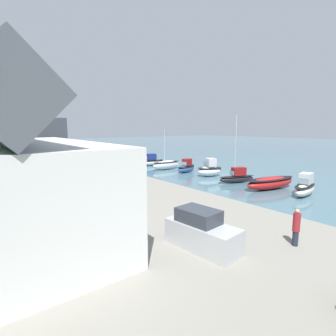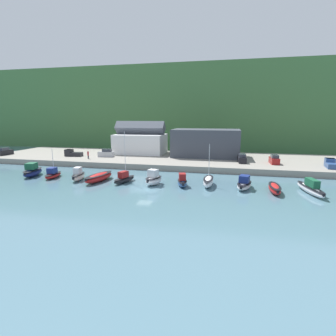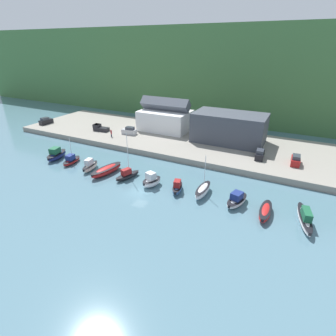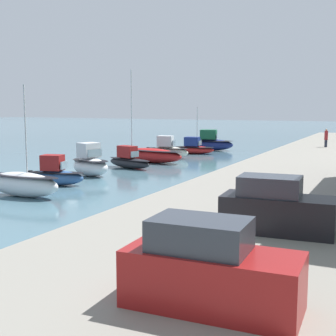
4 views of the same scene
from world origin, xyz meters
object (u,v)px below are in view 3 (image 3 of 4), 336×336
at_px(moored_boat_1, 71,160).
at_px(moored_boat_8, 237,200).
at_px(moored_boat_0, 56,155).
at_px(parked_car_3, 260,154).
at_px(moored_boat_3, 106,170).
at_px(moored_boat_10, 305,218).
at_px(moored_boat_6, 177,187).
at_px(pickup_truck_0, 100,128).
at_px(person_on_quay, 111,133).
at_px(moored_boat_2, 90,166).
at_px(parked_car_2, 129,131).
at_px(moored_boat_7, 203,190).
at_px(moored_boat_5, 152,181).
at_px(parked_car_1, 46,121).
at_px(moored_boat_4, 127,175).
at_px(parked_car_0, 296,160).
at_px(moored_boat_9, 265,212).

bearing_deg(moored_boat_1, moored_boat_8, -7.75).
height_order(moored_boat_0, parked_car_3, parked_car_3).
relative_size(moored_boat_3, moored_boat_10, 0.96).
distance_m(moored_boat_1, moored_boat_8, 38.06).
distance_m(moored_boat_6, parked_car_3, 22.88).
height_order(moored_boat_8, moored_boat_10, moored_boat_10).
height_order(moored_boat_0, moored_boat_3, moored_boat_0).
xyz_separation_m(moored_boat_10, pickup_truck_0, (-56.33, 19.89, 1.32)).
distance_m(moored_boat_3, person_on_quay, 20.64).
height_order(moored_boat_2, parked_car_2, parked_car_2).
bearing_deg(parked_car_3, moored_boat_7, -113.71).
relative_size(moored_boat_5, parked_car_1, 1.07).
height_order(moored_boat_4, parked_car_3, moored_boat_4).
height_order(moored_boat_4, moored_boat_6, moored_boat_4).
relative_size(moored_boat_1, moored_boat_3, 0.72).
bearing_deg(moored_boat_2, parked_car_2, 92.12).
xyz_separation_m(moored_boat_1, parked_car_3, (38.51, 19.24, 1.54)).
xyz_separation_m(moored_boat_5, person_on_quay, (-22.90, 17.20, 1.40)).
height_order(parked_car_0, parked_car_2, same).
bearing_deg(moored_boat_10, moored_boat_8, 166.13).
xyz_separation_m(moored_boat_8, pickup_truck_0, (-45.85, 19.45, 1.33)).
distance_m(moored_boat_10, parked_car_2, 51.12).
height_order(moored_boat_5, moored_boat_6, moored_boat_5).
height_order(moored_boat_5, moored_boat_8, moored_boat_5).
bearing_deg(moored_boat_3, moored_boat_2, -168.69).
distance_m(moored_boat_5, moored_boat_7, 10.04).
bearing_deg(person_on_quay, moored_boat_1, -86.29).
bearing_deg(moored_boat_4, moored_boat_0, -164.01).
bearing_deg(moored_boat_7, moored_boat_2, -176.66).
relative_size(moored_boat_4, parked_car_1, 2.23).
bearing_deg(moored_boat_6, person_on_quay, 135.06).
bearing_deg(parked_car_1, moored_boat_6, -12.04).
relative_size(moored_boat_1, moored_boat_2, 1.12).
distance_m(parked_car_0, parked_car_2, 43.98).
xyz_separation_m(moored_boat_6, parked_car_2, (-25.17, 21.19, 1.45)).
bearing_deg(pickup_truck_0, moored_boat_10, -113.25).
xyz_separation_m(moored_boat_2, parked_car_3, (32.19, 20.05, 1.34)).
bearing_deg(moored_boat_3, parked_car_0, 38.89).
bearing_deg(moored_boat_7, moored_boat_0, -179.35).
relative_size(moored_boat_2, parked_car_3, 1.25).
bearing_deg(moored_boat_8, parked_car_2, 164.77).
relative_size(moored_boat_6, moored_boat_8, 0.82).
xyz_separation_m(moored_boat_6, person_on_quay, (-28.21, 16.81, 1.63)).
relative_size(moored_boat_2, moored_boat_3, 0.65).
bearing_deg(person_on_quay, moored_boat_5, -36.90).
relative_size(moored_boat_6, person_on_quay, 2.30).
height_order(moored_boat_4, moored_boat_7, moored_boat_4).
distance_m(moored_boat_4, parked_car_1, 47.71).
height_order(moored_boat_2, moored_boat_9, moored_boat_2).
bearing_deg(parked_car_0, parked_car_3, 178.58).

